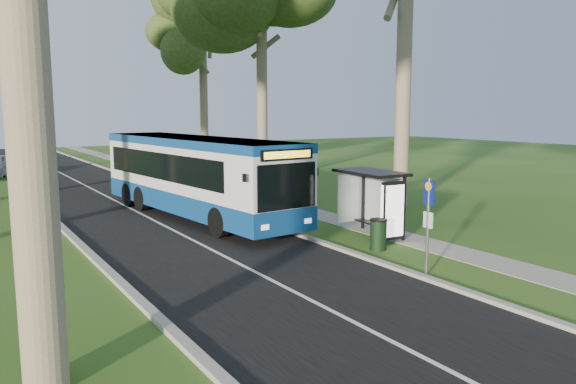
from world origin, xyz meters
name	(u,v)px	position (x,y,z in m)	size (l,w,h in m)	color
ground	(354,255)	(0.00, 0.00, 0.00)	(120.00, 120.00, 0.00)	#274F18
road	(144,215)	(-3.50, 10.00, 0.01)	(7.00, 100.00, 0.02)	black
kerb_east	(218,207)	(0.00, 10.00, 0.06)	(0.25, 100.00, 0.12)	#9E9B93
kerb_west	(57,223)	(-7.00, 10.00, 0.06)	(0.25, 100.00, 0.12)	#9E9B93
centre_line	(144,215)	(-3.50, 10.00, 0.02)	(0.12, 100.00, 0.01)	white
footpath	(274,202)	(3.00, 10.00, 0.01)	(1.50, 100.00, 0.02)	gray
bus	(196,176)	(-1.72, 8.44, 1.74)	(3.88, 12.87, 3.36)	white
bus_stop_sign	(428,216)	(0.30, -2.78, 1.66)	(0.09, 0.38, 2.68)	gray
bus_shelter	(380,192)	(2.31, 1.45, 1.65)	(1.60, 2.80, 2.35)	black
litter_bin	(378,234)	(1.12, 0.16, 0.51)	(0.57, 0.57, 1.00)	black
tree_east_c	(261,4)	(6.80, 18.00, 10.94)	(5.20, 5.20, 14.77)	#7A6B56
tree_east_d	(202,32)	(8.00, 30.00, 10.75)	(5.20, 5.20, 14.50)	#7A6B56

